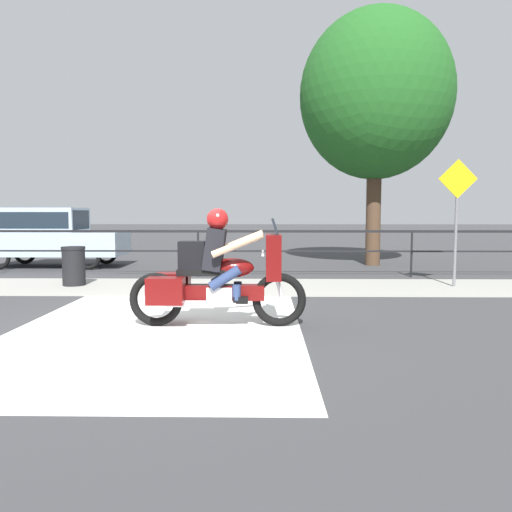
{
  "coord_description": "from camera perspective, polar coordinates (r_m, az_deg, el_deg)",
  "views": [
    {
      "loc": [
        1.59,
        -6.82,
        1.53
      ],
      "look_at": [
        1.46,
        0.7,
        0.88
      ],
      "focal_mm": 35.0,
      "sensor_mm": 36.0,
      "label": 1
    }
  ],
  "objects": [
    {
      "name": "ground_plane",
      "position": [
        7.17,
        -11.96,
        -7.48
      ],
      "size": [
        120.0,
        120.0,
        0.0
      ],
      "primitive_type": "plane",
      "color": "#38383A"
    },
    {
      "name": "sidewalk_band",
      "position": [
        10.45,
        -7.8,
        -3.48
      ],
      "size": [
        44.0,
        2.4,
        0.01
      ],
      "primitive_type": "cube",
      "color": "#99968E",
      "rests_on": "ground"
    },
    {
      "name": "crosswalk_band",
      "position": [
        6.94,
        -10.84,
        -7.85
      ],
      "size": [
        3.77,
        6.0,
        0.01
      ],
      "primitive_type": "cube",
      "color": "silver",
      "rests_on": "ground"
    },
    {
      "name": "trash_bin",
      "position": [
        11.14,
        -20.11,
        -1.09
      ],
      "size": [
        0.49,
        0.49,
        0.82
      ],
      "color": "black",
      "rests_on": "ground"
    },
    {
      "name": "parked_car",
      "position": [
        15.29,
        -22.42,
        2.37
      ],
      "size": [
        3.95,
        1.62,
        1.67
      ],
      "rotation": [
        0.0,
        0.0,
        -0.01
      ],
      "color": "#9EB2C6",
      "rests_on": "ground"
    },
    {
      "name": "tree_behind_sign",
      "position": [
        15.29,
        13.53,
        17.37
      ],
      "size": [
        4.32,
        4.32,
        7.25
      ],
      "color": "#473323",
      "rests_on": "ground"
    },
    {
      "name": "fence_railing",
      "position": [
        12.02,
        -6.64,
        1.84
      ],
      "size": [
        36.0,
        0.05,
        1.12
      ],
      "color": "black",
      "rests_on": "ground"
    },
    {
      "name": "street_sign",
      "position": [
        11.03,
        21.97,
        5.33
      ],
      "size": [
        0.79,
        0.06,
        2.61
      ],
      "color": "slate",
      "rests_on": "ground"
    },
    {
      "name": "motorcycle",
      "position": [
        6.72,
        -4.47,
        -2.12
      ],
      "size": [
        2.39,
        0.76,
        1.59
      ],
      "rotation": [
        0.0,
        0.0,
        0.06
      ],
      "color": "black",
      "rests_on": "ground"
    }
  ]
}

